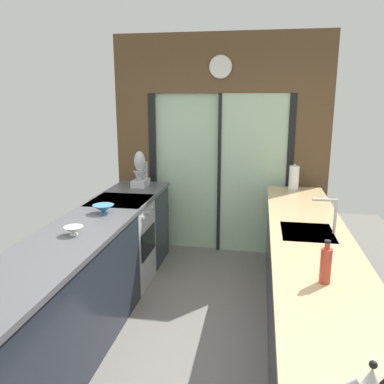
% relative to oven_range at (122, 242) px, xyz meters
% --- Properties ---
extents(ground_plane, '(5.04, 7.60, 0.02)m').
position_rel_oven_range_xyz_m(ground_plane, '(0.91, -0.65, -0.47)').
color(ground_plane, slate).
extents(back_wall_unit, '(2.64, 0.12, 2.70)m').
position_rel_oven_range_xyz_m(back_wall_unit, '(0.91, 1.15, 1.07)').
color(back_wall_unit, brown).
rests_on(back_wall_unit, ground_plane).
extents(left_counter_run, '(0.62, 3.80, 0.92)m').
position_rel_oven_range_xyz_m(left_counter_run, '(-0.00, -1.12, 0.01)').
color(left_counter_run, '#1E232D').
rests_on(left_counter_run, ground_plane).
extents(right_counter_run, '(0.62, 3.80, 0.92)m').
position_rel_oven_range_xyz_m(right_counter_run, '(1.82, -0.95, 0.01)').
color(right_counter_run, '#1E232D').
rests_on(right_counter_run, ground_plane).
extents(sink_faucet, '(0.19, 0.02, 0.28)m').
position_rel_oven_range_xyz_m(sink_faucet, '(1.97, -0.70, 0.65)').
color(sink_faucet, '#B7BABC').
rests_on(sink_faucet, right_counter_run).
extents(oven_range, '(0.60, 0.60, 0.92)m').
position_rel_oven_range_xyz_m(oven_range, '(0.00, 0.00, 0.00)').
color(oven_range, '#B7BABC').
rests_on(oven_range, ground_plane).
extents(mixing_bowl_near, '(0.15, 0.15, 0.07)m').
position_rel_oven_range_xyz_m(mixing_bowl_near, '(0.02, -1.08, 0.50)').
color(mixing_bowl_near, silver).
rests_on(mixing_bowl_near, left_counter_run).
extents(mixing_bowl_far, '(0.19, 0.19, 0.08)m').
position_rel_oven_range_xyz_m(mixing_bowl_far, '(0.02, -0.48, 0.51)').
color(mixing_bowl_far, teal).
rests_on(mixing_bowl_far, left_counter_run).
extents(stand_mixer, '(0.17, 0.27, 0.42)m').
position_rel_oven_range_xyz_m(stand_mixer, '(0.02, 0.67, 0.63)').
color(stand_mixer, '#B7BABC').
rests_on(stand_mixer, left_counter_run).
extents(soap_bottle, '(0.06, 0.06, 0.26)m').
position_rel_oven_range_xyz_m(soap_bottle, '(1.80, -1.60, 0.57)').
color(soap_bottle, '#B23D2D').
rests_on(soap_bottle, right_counter_run).
extents(paper_towel_roll, '(0.13, 0.13, 0.30)m').
position_rel_oven_range_xyz_m(paper_towel_roll, '(1.80, 0.81, 0.60)').
color(paper_towel_roll, '#B7BABC').
rests_on(paper_towel_roll, right_counter_run).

